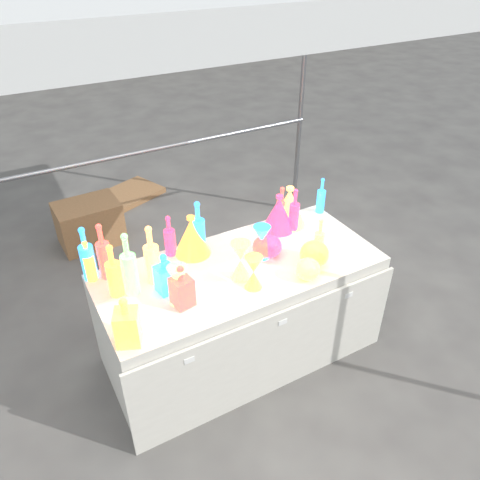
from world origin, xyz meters
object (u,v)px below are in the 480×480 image
display_table (241,311)px  bottle_0 (88,260)px  globe_0 (314,255)px  decanter_0 (127,321)px  cardboard_box_closed (89,223)px

display_table → bottle_0: 1.05m
display_table → globe_0: (0.42, -0.20, 0.45)m
bottle_0 → decanter_0: (0.04, -0.62, 0.01)m
display_table → decanter_0: 1.00m
decanter_0 → globe_0: (1.23, 0.08, -0.07)m
display_table → bottle_0: size_ratio=6.62×
display_table → cardboard_box_closed: display_table is taller
cardboard_box_closed → bottle_0: (-0.28, -1.59, 0.68)m
globe_0 → display_table: bearing=154.3°
bottle_0 → decanter_0: size_ratio=0.96×
bottle_0 → display_table: bearing=-21.7°
display_table → cardboard_box_closed: size_ratio=3.23×
decanter_0 → display_table: bearing=42.7°
display_table → bottle_0: (-0.85, 0.34, 0.51)m
globe_0 → bottle_0: bearing=156.9°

